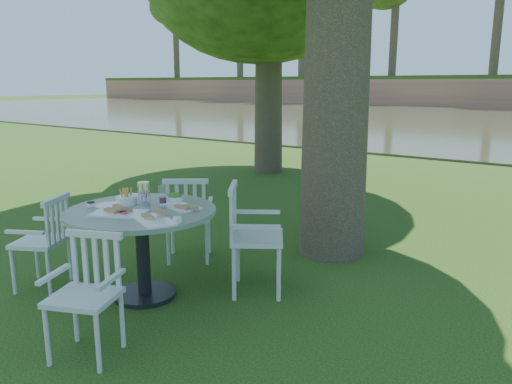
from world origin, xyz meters
TOP-DOWN VIEW (x-y plane):
  - ground at (0.00, 0.00)m, footprint 140.00×140.00m
  - table at (-0.49, -0.85)m, footprint 1.31×1.31m
  - chair_ne at (0.18, -0.20)m, footprint 0.68×0.68m
  - chair_nw at (-0.79, 0.05)m, footprint 0.64×0.64m
  - chair_sw at (-1.36, -1.22)m, footprint 0.58×0.59m
  - chair_se at (-0.08, -1.70)m, footprint 0.56×0.55m
  - tableware at (-0.51, -0.80)m, footprint 1.18×0.90m

SIDE VIEW (x-z plane):
  - ground at x=0.00m, z-range 0.00..0.00m
  - chair_se at x=-0.08m, z-range 0.08..0.94m
  - chair_sw at x=-1.36m, z-range 0.08..0.96m
  - chair_nw at x=-0.79m, z-range 0.08..1.01m
  - chair_ne at x=0.18m, z-range 0.09..1.09m
  - table at x=-0.49m, z-range 0.24..1.05m
  - tableware at x=-0.51m, z-range 0.75..0.96m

